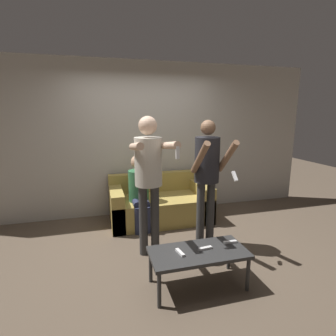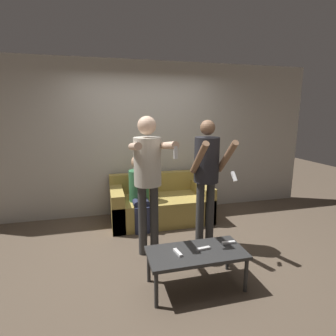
{
  "view_description": "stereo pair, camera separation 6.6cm",
  "coord_description": "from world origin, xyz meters",
  "px_view_note": "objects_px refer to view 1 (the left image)",
  "views": [
    {
      "loc": [
        -0.81,
        -3.08,
        1.82
      ],
      "look_at": [
        0.18,
        0.55,
        1.03
      ],
      "focal_mm": 28.0,
      "sensor_mm": 36.0,
      "label": 1
    },
    {
      "loc": [
        -0.74,
        -3.1,
        1.82
      ],
      "look_at": [
        0.18,
        0.55,
        1.03
      ],
      "focal_mm": 28.0,
      "sensor_mm": 36.0,
      "label": 2
    }
  ],
  "objects_px": {
    "person_seated": "(139,188)",
    "remote_mid": "(205,248)",
    "person_standing_left": "(149,169)",
    "remote_near": "(180,252)",
    "person_standing_right": "(207,170)",
    "couch": "(160,204)",
    "remote_far": "(230,242)",
    "coffee_table": "(198,255)"
  },
  "relations": [
    {
      "from": "remote_mid",
      "to": "remote_near",
      "type": "bearing_deg",
      "value": -177.91
    },
    {
      "from": "remote_mid",
      "to": "remote_far",
      "type": "xyz_separation_m",
      "value": [
        0.32,
        0.05,
        0.0
      ]
    },
    {
      "from": "person_standing_right",
      "to": "person_seated",
      "type": "xyz_separation_m",
      "value": [
        -0.77,
        0.88,
        -0.43
      ]
    },
    {
      "from": "person_seated",
      "to": "remote_mid",
      "type": "height_order",
      "value": "person_seated"
    },
    {
      "from": "person_seated",
      "to": "remote_far",
      "type": "height_order",
      "value": "person_seated"
    },
    {
      "from": "person_standing_right",
      "to": "remote_near",
      "type": "bearing_deg",
      "value": -128.43
    },
    {
      "from": "remote_near",
      "to": "remote_far",
      "type": "distance_m",
      "value": 0.61
    },
    {
      "from": "person_seated",
      "to": "remote_mid",
      "type": "relative_size",
      "value": 7.66
    },
    {
      "from": "remote_near",
      "to": "person_standing_left",
      "type": "bearing_deg",
      "value": 101.88
    },
    {
      "from": "coffee_table",
      "to": "remote_far",
      "type": "relative_size",
      "value": 6.76
    },
    {
      "from": "remote_near",
      "to": "remote_far",
      "type": "bearing_deg",
      "value": 6.13
    },
    {
      "from": "person_seated",
      "to": "remote_far",
      "type": "xyz_separation_m",
      "value": [
        0.75,
        -1.6,
        -0.23
      ]
    },
    {
      "from": "coffee_table",
      "to": "remote_far",
      "type": "distance_m",
      "value": 0.41
    },
    {
      "from": "couch",
      "to": "remote_far",
      "type": "distance_m",
      "value": 1.83
    },
    {
      "from": "remote_near",
      "to": "remote_far",
      "type": "height_order",
      "value": "same"
    },
    {
      "from": "person_standing_left",
      "to": "person_standing_right",
      "type": "relative_size",
      "value": 1.03
    },
    {
      "from": "person_standing_right",
      "to": "person_standing_left",
      "type": "bearing_deg",
      "value": -179.58
    },
    {
      "from": "remote_far",
      "to": "coffee_table",
      "type": "bearing_deg",
      "value": -170.38
    },
    {
      "from": "couch",
      "to": "remote_near",
      "type": "relative_size",
      "value": 10.84
    },
    {
      "from": "person_standing_right",
      "to": "remote_mid",
      "type": "bearing_deg",
      "value": -113.61
    },
    {
      "from": "couch",
      "to": "person_seated",
      "type": "relative_size",
      "value": 1.42
    },
    {
      "from": "person_seated",
      "to": "person_standing_right",
      "type": "bearing_deg",
      "value": -48.87
    },
    {
      "from": "remote_far",
      "to": "person_seated",
      "type": "bearing_deg",
      "value": 115.28
    },
    {
      "from": "person_standing_right",
      "to": "remote_mid",
      "type": "distance_m",
      "value": 1.07
    },
    {
      "from": "person_standing_left",
      "to": "person_seated",
      "type": "relative_size",
      "value": 1.52
    },
    {
      "from": "person_standing_right",
      "to": "person_seated",
      "type": "bearing_deg",
      "value": 131.13
    },
    {
      "from": "remote_far",
      "to": "person_standing_left",
      "type": "bearing_deg",
      "value": 137.17
    },
    {
      "from": "couch",
      "to": "coffee_table",
      "type": "relative_size",
      "value": 1.64
    },
    {
      "from": "couch",
      "to": "remote_near",
      "type": "height_order",
      "value": "couch"
    },
    {
      "from": "couch",
      "to": "remote_near",
      "type": "distance_m",
      "value": 1.87
    },
    {
      "from": "couch",
      "to": "person_standing_right",
      "type": "xyz_separation_m",
      "value": [
        0.39,
        -1.07,
        0.81
      ]
    },
    {
      "from": "couch",
      "to": "person_standing_right",
      "type": "bearing_deg",
      "value": -70.0
    },
    {
      "from": "person_standing_left",
      "to": "remote_near",
      "type": "distance_m",
      "value": 1.07
    },
    {
      "from": "person_standing_left",
      "to": "person_seated",
      "type": "xyz_separation_m",
      "value": [
        0.01,
        0.89,
        -0.49
      ]
    },
    {
      "from": "person_standing_right",
      "to": "remote_far",
      "type": "relative_size",
      "value": 11.47
    },
    {
      "from": "person_standing_left",
      "to": "couch",
      "type": "bearing_deg",
      "value": 70.12
    },
    {
      "from": "remote_far",
      "to": "person_standing_right",
      "type": "bearing_deg",
      "value": 88.69
    },
    {
      "from": "person_standing_left",
      "to": "person_seated",
      "type": "height_order",
      "value": "person_standing_left"
    },
    {
      "from": "person_standing_right",
      "to": "remote_far",
      "type": "height_order",
      "value": "person_standing_right"
    },
    {
      "from": "person_standing_left",
      "to": "coffee_table",
      "type": "height_order",
      "value": "person_standing_left"
    },
    {
      "from": "couch",
      "to": "remote_mid",
      "type": "distance_m",
      "value": 1.85
    },
    {
      "from": "person_standing_right",
      "to": "couch",
      "type": "bearing_deg",
      "value": 110.0
    }
  ]
}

